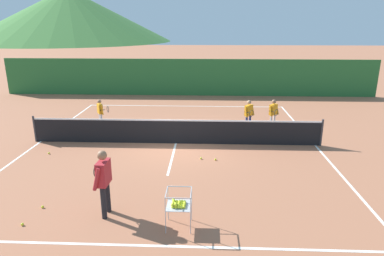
% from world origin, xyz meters
% --- Properties ---
extents(ground_plane, '(120.00, 120.00, 0.00)m').
position_xyz_m(ground_plane, '(0.00, 0.00, 0.00)').
color(ground_plane, '#A86647').
extents(line_baseline_near, '(10.85, 0.08, 0.01)m').
position_xyz_m(line_baseline_near, '(0.00, -6.48, 0.00)').
color(line_baseline_near, white).
rests_on(line_baseline_near, ground).
extents(line_baseline_far, '(10.85, 0.08, 0.01)m').
position_xyz_m(line_baseline_far, '(0.00, 6.28, 0.00)').
color(line_baseline_far, white).
rests_on(line_baseline_far, ground).
extents(line_sideline_west, '(0.08, 12.76, 0.01)m').
position_xyz_m(line_sideline_west, '(-5.42, 0.00, 0.00)').
color(line_sideline_west, white).
rests_on(line_sideline_west, ground).
extents(line_sideline_east, '(0.08, 12.76, 0.01)m').
position_xyz_m(line_sideline_east, '(5.42, 0.00, 0.00)').
color(line_sideline_east, white).
rests_on(line_sideline_east, ground).
extents(line_service_center, '(0.08, 5.97, 0.01)m').
position_xyz_m(line_service_center, '(0.00, 0.00, 0.00)').
color(line_service_center, white).
rests_on(line_service_center, ground).
extents(tennis_net, '(11.29, 0.08, 1.05)m').
position_xyz_m(tennis_net, '(0.00, 0.00, 0.50)').
color(tennis_net, '#333338').
rests_on(tennis_net, ground).
extents(instructor, '(0.43, 0.78, 1.70)m').
position_xyz_m(instructor, '(-1.26, -5.28, 1.02)').
color(instructor, black).
rests_on(instructor, ground).
extents(student_0, '(0.62, 0.51, 1.25)m').
position_xyz_m(student_0, '(-3.60, 2.15, 0.75)').
color(student_0, silver).
rests_on(student_0, ground).
extents(student_1, '(0.49, 0.71, 1.35)m').
position_xyz_m(student_1, '(3.03, 1.86, 0.81)').
color(student_1, navy).
rests_on(student_1, ground).
extents(student_2, '(0.49, 0.70, 1.34)m').
position_xyz_m(student_2, '(4.13, 2.08, 0.81)').
color(student_2, silver).
rests_on(student_2, ground).
extents(ball_cart, '(0.58, 0.58, 0.90)m').
position_xyz_m(ball_cart, '(0.57, -5.73, 0.59)').
color(ball_cart, '#B7B7BC').
rests_on(ball_cart, ground).
extents(tennis_ball_0, '(0.07, 0.07, 0.07)m').
position_xyz_m(tennis_ball_0, '(1.02, -1.58, 0.03)').
color(tennis_ball_0, yellow).
rests_on(tennis_ball_0, ground).
extents(tennis_ball_1, '(0.07, 0.07, 0.07)m').
position_xyz_m(tennis_ball_1, '(-3.00, -5.05, 0.03)').
color(tennis_ball_1, yellow).
rests_on(tennis_ball_1, ground).
extents(tennis_ball_2, '(0.07, 0.07, 0.07)m').
position_xyz_m(tennis_ball_2, '(1.52, -1.67, 0.03)').
color(tennis_ball_2, yellow).
rests_on(tennis_ball_2, ground).
extents(tennis_ball_4, '(0.07, 0.07, 0.07)m').
position_xyz_m(tennis_ball_4, '(-3.10, -5.85, 0.03)').
color(tennis_ball_4, yellow).
rests_on(tennis_ball_4, ground).
extents(tennis_ball_5, '(0.07, 0.07, 0.07)m').
position_xyz_m(tennis_ball_5, '(-4.50, -1.33, 0.03)').
color(tennis_ball_5, yellow).
rests_on(tennis_ball_5, ground).
extents(windscreen_fence, '(23.86, 0.08, 2.34)m').
position_xyz_m(windscreen_fence, '(0.00, 9.29, 1.17)').
color(windscreen_fence, '#286B33').
rests_on(windscreen_fence, ground).
extents(hill_0, '(48.30, 48.30, 12.19)m').
position_xyz_m(hill_0, '(-31.92, 72.50, 6.10)').
color(hill_0, '#427A38').
rests_on(hill_0, ground).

